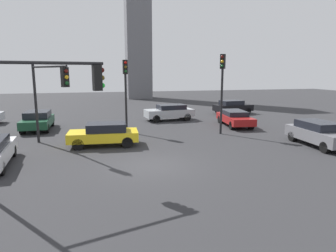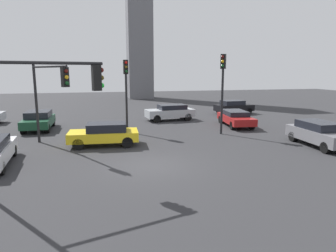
% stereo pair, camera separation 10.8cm
% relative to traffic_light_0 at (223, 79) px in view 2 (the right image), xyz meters
% --- Properties ---
extents(ground_plane, '(105.31, 105.31, 0.00)m').
position_rel_traffic_light_0_xyz_m(ground_plane, '(-6.21, -6.02, -3.87)').
color(ground_plane, '#2D2D30').
extents(traffic_light_0, '(0.45, 0.48, 5.59)m').
position_rel_traffic_light_0_xyz_m(traffic_light_0, '(0.00, 0.00, 0.00)').
color(traffic_light_0, black).
rests_on(traffic_light_0, ground_plane).
extents(traffic_light_1, '(4.17, 1.35, 5.05)m').
position_rel_traffic_light_0_xyz_m(traffic_light_1, '(-10.45, -7.94, -0.27)').
color(traffic_light_1, black).
rests_on(traffic_light_1, ground_plane).
extents(traffic_light_2, '(0.34, 0.47, 5.23)m').
position_rel_traffic_light_0_xyz_m(traffic_light_2, '(-6.48, 2.22, -0.23)').
color(traffic_light_2, black).
rests_on(traffic_light_2, ground_plane).
extents(traffic_light_3, '(2.42, 4.03, 5.03)m').
position_rel_traffic_light_0_xyz_m(traffic_light_3, '(-11.16, -1.54, -0.28)').
color(traffic_light_3, black).
rests_on(traffic_light_3, ground_plane).
extents(car_0, '(1.95, 4.26, 1.42)m').
position_rel_traffic_light_0_xyz_m(car_0, '(-12.99, 4.82, -3.12)').
color(car_0, '#19472D').
rests_on(car_0, ground_plane).
extents(car_1, '(4.21, 2.11, 1.38)m').
position_rel_traffic_light_0_xyz_m(car_1, '(-8.22, -1.51, -3.14)').
color(car_1, yellow).
rests_on(car_1, ground_plane).
extents(car_3, '(1.97, 4.34, 1.46)m').
position_rel_traffic_light_0_xyz_m(car_3, '(4.33, -4.65, -3.10)').
color(car_3, slate).
rests_on(car_3, ground_plane).
extents(car_4, '(4.10, 2.13, 1.42)m').
position_rel_traffic_light_0_xyz_m(car_4, '(5.44, 9.30, -3.12)').
color(car_4, black).
rests_on(car_4, ground_plane).
extents(car_5, '(4.48, 2.21, 1.44)m').
position_rel_traffic_light_0_xyz_m(car_5, '(-2.08, 6.71, -3.10)').
color(car_5, '#ADB2B7').
rests_on(car_5, ground_plane).
extents(car_6, '(2.35, 4.73, 1.25)m').
position_rel_traffic_light_0_xyz_m(car_6, '(2.44, 2.72, -3.19)').
color(car_6, maroon).
rests_on(car_6, ground_plane).
extents(skyline_tower, '(3.94, 3.94, 27.43)m').
position_rel_traffic_light_0_xyz_m(skyline_tower, '(-1.35, 30.53, 9.84)').
color(skyline_tower, slate).
rests_on(skyline_tower, ground_plane).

